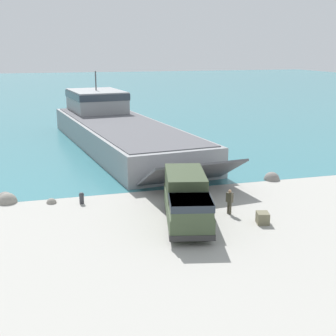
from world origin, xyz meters
TOP-DOWN VIEW (x-y plane):
  - ground_plane at (0.00, 0.00)m, footprint 240.00×240.00m
  - water_surface at (0.00, 93.86)m, footprint 240.00×180.00m
  - landing_craft at (-0.63, 22.46)m, footprint 12.16×35.90m
  - military_truck at (-0.79, -3.30)m, footprint 4.08×7.64m
  - soldier_on_ramp at (2.41, -2.50)m, footprint 0.42×0.50m
  - moored_boat_a at (3.20, 64.61)m, footprint 5.48×5.12m
  - mooring_bollard at (-6.63, 2.26)m, footprint 0.36×0.36m
  - cargo_crate at (3.70, -4.67)m, footprint 0.92×1.02m
  - shoreline_rock_a at (-11.63, 3.94)m, footprint 1.39×1.39m
  - shoreline_rock_b at (9.02, 4.08)m, footprint 1.30×1.30m
  - shoreline_rock_c at (-11.81, 4.38)m, footprint 1.31×1.31m
  - shoreline_rock_d at (-8.66, 2.96)m, footprint 0.70×0.70m

SIDE VIEW (x-z plane):
  - ground_plane at x=0.00m, z-range 0.00..0.00m
  - shoreline_rock_a at x=-11.63m, z-range -0.69..0.69m
  - shoreline_rock_b at x=9.02m, z-range -0.65..0.65m
  - shoreline_rock_c at x=-11.81m, z-range -0.65..0.65m
  - shoreline_rock_d at x=-8.66m, z-range -0.35..0.35m
  - water_surface at x=0.00m, z-range 0.00..0.01m
  - cargo_crate at x=3.70m, z-range 0.00..0.72m
  - mooring_bollard at x=-6.63m, z-range 0.03..0.85m
  - moored_boat_a at x=3.20m, z-range -0.33..1.65m
  - soldier_on_ramp at x=2.41m, z-range 0.13..1.78m
  - military_truck at x=-0.79m, z-range 0.05..3.01m
  - landing_craft at x=-0.63m, z-range -1.94..5.75m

